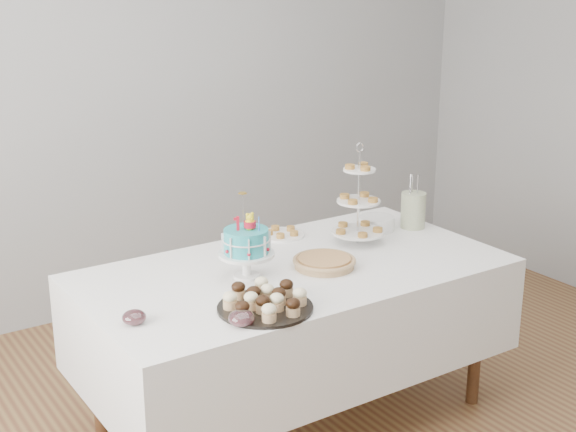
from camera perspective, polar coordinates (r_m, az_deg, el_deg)
walls at (r=3.22m, az=3.42°, el=4.40°), size 5.04×4.04×2.70m
table at (r=3.71m, az=0.40°, el=-6.94°), size 1.92×1.02×0.77m
birthday_cake at (r=3.48m, az=-2.97°, el=-2.81°), size 0.25×0.25×0.38m
cupcake_tray at (r=3.18m, az=-1.64°, el=-5.95°), size 0.38×0.38×0.09m
pie at (r=3.62m, az=2.60°, el=-3.27°), size 0.29×0.29×0.05m
tiered_stand at (r=3.90m, az=5.04°, el=1.02°), size 0.26×0.26×0.50m
plate_stack at (r=4.15m, az=6.31°, el=-0.52°), size 0.18×0.18×0.07m
pastry_plate at (r=4.04m, az=-0.44°, el=-1.22°), size 0.23×0.23×0.03m
jam_bowl_a at (r=3.06m, az=-3.32°, el=-7.26°), size 0.10×0.10×0.06m
jam_bowl_b at (r=3.12m, az=-10.89°, el=-7.10°), size 0.09×0.09×0.06m
utensil_pitcher at (r=4.20m, az=8.90°, el=0.51°), size 0.14×0.13×0.28m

